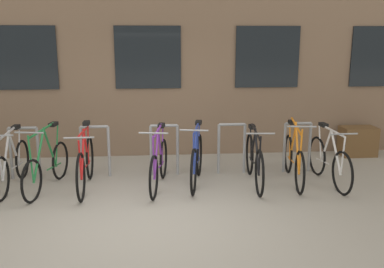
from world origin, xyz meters
name	(u,v)px	position (x,y,z in m)	size (l,w,h in m)	color
ground_plane	(147,219)	(0.00, 0.00, 0.00)	(42.00, 42.00, 0.00)	#9E998E
storefront_building	(149,0)	(0.00, 6.17, 3.35)	(28.00, 5.97, 6.70)	#7A604C
bike_rack	(130,146)	(-0.32, 1.90, 0.54)	(6.52, 0.05, 0.92)	gray
bicycle_white	(329,161)	(3.00, 1.24, 0.38)	(0.44, 1.69, 0.99)	black
bicycle_blue	(197,160)	(0.80, 1.41, 0.40)	(0.48, 1.70, 1.04)	black
bicycle_red	(85,164)	(-1.00, 1.33, 0.40)	(0.44, 1.81, 1.06)	black
bicycle_black	(254,160)	(1.76, 1.33, 0.39)	(0.44, 1.83, 1.00)	black
bicycle_silver	(12,165)	(-2.19, 1.44, 0.38)	(0.44, 1.73, 1.01)	black
bicycle_purple	(159,164)	(0.18, 1.28, 0.38)	(0.45, 1.70, 1.04)	black
bicycle_green	(47,166)	(-1.62, 1.34, 0.38)	(0.47, 1.73, 1.07)	black
bicycle_orange	(294,159)	(2.45, 1.37, 0.39)	(0.44, 1.78, 1.09)	black
planter_box	(358,141)	(4.29, 2.85, 0.30)	(0.70, 0.44, 0.60)	brown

